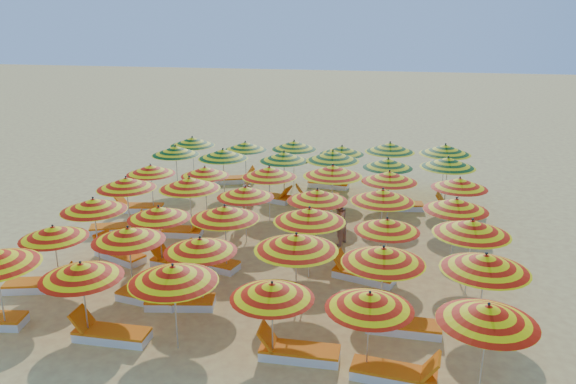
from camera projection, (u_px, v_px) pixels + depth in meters
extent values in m
plane|color=#F0D16B|center=(285.00, 244.00, 17.96)|extent=(120.00, 120.00, 0.00)
cylinder|color=silver|center=(0.00, 292.00, 12.73)|extent=(0.04, 0.04, 1.98)
cylinder|color=silver|center=(85.00, 303.00, 12.44)|extent=(0.03, 0.03, 1.81)
cone|color=orange|center=(81.00, 271.00, 12.21)|extent=(1.94, 1.94, 0.35)
sphere|color=black|center=(80.00, 262.00, 12.15)|extent=(0.06, 0.06, 0.06)
cylinder|color=silver|center=(175.00, 309.00, 12.06)|extent=(0.04, 0.04, 1.92)
cone|color=orange|center=(173.00, 274.00, 11.81)|extent=(2.19, 2.19, 0.37)
sphere|color=black|center=(172.00, 265.00, 11.75)|extent=(0.06, 0.06, 0.06)
cylinder|color=silver|center=(272.00, 324.00, 11.66)|extent=(0.03, 0.03, 1.75)
cone|color=orange|center=(272.00, 291.00, 11.43)|extent=(2.02, 2.02, 0.33)
sphere|color=black|center=(272.00, 282.00, 11.37)|extent=(0.06, 0.06, 0.06)
cylinder|color=silver|center=(368.00, 335.00, 11.22)|extent=(0.03, 0.03, 1.77)
cone|color=orange|center=(370.00, 301.00, 10.99)|extent=(2.12, 2.12, 0.34)
sphere|color=black|center=(370.00, 292.00, 10.94)|extent=(0.06, 0.06, 0.06)
cylinder|color=silver|center=(483.00, 352.00, 10.56)|extent=(0.04, 0.04, 1.87)
cone|color=orange|center=(488.00, 314.00, 10.31)|extent=(2.48, 2.48, 0.36)
sphere|color=black|center=(489.00, 304.00, 10.25)|extent=(0.06, 0.06, 0.06)
cylinder|color=silver|center=(57.00, 259.00, 14.74)|extent=(0.03, 0.03, 1.75)
cone|color=orange|center=(53.00, 232.00, 14.51)|extent=(1.95, 1.95, 0.33)
sphere|color=black|center=(52.00, 225.00, 14.45)|extent=(0.06, 0.06, 0.06)
cylinder|color=silver|center=(131.00, 263.00, 14.37)|extent=(0.04, 0.04, 1.85)
cone|color=orange|center=(128.00, 234.00, 14.13)|extent=(2.34, 2.34, 0.35)
sphere|color=black|center=(128.00, 227.00, 14.07)|extent=(0.06, 0.06, 0.06)
cylinder|color=silver|center=(202.00, 274.00, 13.84)|extent=(0.03, 0.03, 1.79)
cone|color=orange|center=(200.00, 245.00, 13.61)|extent=(2.32, 2.32, 0.34)
sphere|color=black|center=(200.00, 237.00, 13.55)|extent=(0.06, 0.06, 0.06)
cylinder|color=silver|center=(296.00, 276.00, 13.49)|extent=(0.04, 0.04, 2.02)
cone|color=orange|center=(296.00, 242.00, 13.23)|extent=(2.09, 2.09, 0.38)
sphere|color=black|center=(296.00, 234.00, 13.16)|extent=(0.07, 0.07, 0.07)
cylinder|color=silver|center=(382.00, 289.00, 12.95)|extent=(0.04, 0.04, 1.94)
cone|color=orange|center=(383.00, 255.00, 12.70)|extent=(2.33, 2.33, 0.37)
sphere|color=black|center=(384.00, 247.00, 12.64)|extent=(0.06, 0.06, 0.06)
cylinder|color=silver|center=(481.00, 297.00, 12.52)|extent=(0.04, 0.04, 1.96)
cone|color=orange|center=(485.00, 262.00, 12.27)|extent=(2.32, 2.32, 0.37)
sphere|color=black|center=(486.00, 253.00, 12.20)|extent=(0.07, 0.07, 0.07)
cylinder|color=silver|center=(96.00, 231.00, 16.44)|extent=(0.04, 0.04, 1.91)
cone|color=orange|center=(93.00, 205.00, 16.20)|extent=(2.00, 2.00, 0.36)
sphere|color=black|center=(93.00, 198.00, 16.13)|extent=(0.06, 0.06, 0.06)
cylinder|color=silver|center=(161.00, 238.00, 16.10)|extent=(0.03, 0.03, 1.79)
cone|color=orange|center=(159.00, 213.00, 15.87)|extent=(2.23, 2.23, 0.34)
sphere|color=black|center=(158.00, 206.00, 15.81)|extent=(0.06, 0.06, 0.06)
cylinder|color=silver|center=(226.00, 240.00, 15.73)|extent=(0.04, 0.04, 1.93)
cone|color=orange|center=(225.00, 212.00, 15.48)|extent=(2.46, 2.46, 0.37)
sphere|color=black|center=(225.00, 205.00, 15.42)|extent=(0.06, 0.06, 0.06)
cylinder|color=silver|center=(309.00, 244.00, 15.42)|extent=(0.04, 0.04, 1.98)
cone|color=orange|center=(309.00, 215.00, 15.16)|extent=(2.46, 2.46, 0.38)
sphere|color=black|center=(310.00, 207.00, 15.10)|extent=(0.07, 0.07, 0.07)
cylinder|color=silver|center=(386.00, 251.00, 15.21)|extent=(0.03, 0.03, 1.77)
cone|color=orange|center=(387.00, 225.00, 14.98)|extent=(2.18, 2.18, 0.34)
sphere|color=black|center=(387.00, 218.00, 14.92)|extent=(0.06, 0.06, 0.06)
cylinder|color=silver|center=(469.00, 258.00, 14.52)|extent=(0.04, 0.04, 1.98)
cone|color=orange|center=(472.00, 227.00, 14.27)|extent=(2.13, 2.13, 0.38)
sphere|color=black|center=(473.00, 219.00, 14.20)|extent=(0.07, 0.07, 0.07)
cylinder|color=silver|center=(128.00, 207.00, 18.48)|extent=(0.04, 0.04, 1.92)
cone|color=orange|center=(126.00, 183.00, 18.23)|extent=(2.32, 2.32, 0.37)
sphere|color=black|center=(126.00, 177.00, 18.17)|extent=(0.06, 0.06, 0.06)
cylinder|color=silver|center=(191.00, 208.00, 18.29)|extent=(0.04, 0.04, 1.98)
cone|color=orange|center=(189.00, 183.00, 18.03)|extent=(2.56, 2.56, 0.38)
sphere|color=black|center=(189.00, 177.00, 17.96)|extent=(0.07, 0.07, 0.07)
cylinder|color=silver|center=(246.00, 215.00, 17.89)|extent=(0.03, 0.03, 1.81)
cone|color=orange|center=(245.00, 192.00, 17.65)|extent=(2.18, 2.18, 0.34)
sphere|color=black|center=(245.00, 186.00, 17.59)|extent=(0.06, 0.06, 0.06)
cylinder|color=silver|center=(317.00, 220.00, 17.37)|extent=(0.04, 0.04, 1.88)
cone|color=orange|center=(317.00, 195.00, 17.13)|extent=(2.41, 2.41, 0.36)
sphere|color=black|center=(318.00, 189.00, 17.07)|extent=(0.06, 0.06, 0.06)
cylinder|color=silver|center=(381.00, 222.00, 17.15)|extent=(0.04, 0.04, 1.94)
cone|color=orange|center=(383.00, 195.00, 16.90)|extent=(2.43, 2.43, 0.37)
sphere|color=black|center=(383.00, 189.00, 16.84)|extent=(0.06, 0.06, 0.06)
cylinder|color=silver|center=(454.00, 231.00, 16.52)|extent=(0.04, 0.04, 1.88)
cone|color=orange|center=(456.00, 205.00, 16.27)|extent=(2.22, 2.22, 0.36)
sphere|color=black|center=(457.00, 198.00, 16.21)|extent=(0.06, 0.06, 0.06)
cylinder|color=silver|center=(152.00, 190.00, 20.60)|extent=(0.03, 0.03, 1.77)
cone|color=orange|center=(151.00, 169.00, 20.37)|extent=(2.18, 2.18, 0.34)
sphere|color=black|center=(150.00, 164.00, 20.31)|extent=(0.06, 0.06, 0.06)
cylinder|color=silver|center=(206.00, 191.00, 20.44)|extent=(0.03, 0.03, 1.75)
cone|color=orange|center=(205.00, 171.00, 20.21)|extent=(2.21, 2.21, 0.33)
sphere|color=black|center=(205.00, 166.00, 20.15)|extent=(0.06, 0.06, 0.06)
cylinder|color=silver|center=(270.00, 195.00, 19.74)|extent=(0.04, 0.04, 1.93)
cone|color=orange|center=(269.00, 172.00, 19.49)|extent=(2.48, 2.48, 0.37)
sphere|color=black|center=(269.00, 166.00, 19.42)|extent=(0.06, 0.06, 0.06)
cylinder|color=silver|center=(332.00, 195.00, 19.49)|extent=(0.04, 0.04, 2.05)
cone|color=orange|center=(333.00, 171.00, 19.22)|extent=(2.14, 2.14, 0.39)
sphere|color=black|center=(333.00, 164.00, 19.15)|extent=(0.07, 0.07, 0.07)
cylinder|color=silver|center=(388.00, 200.00, 19.26)|extent=(0.04, 0.04, 1.90)
cone|color=orange|center=(389.00, 177.00, 19.01)|extent=(2.22, 2.22, 0.36)
sphere|color=black|center=(390.00, 171.00, 18.95)|extent=(0.06, 0.06, 0.06)
cylinder|color=silver|center=(457.00, 206.00, 18.71)|extent=(0.04, 0.04, 1.84)
cone|color=orange|center=(460.00, 183.00, 18.47)|extent=(2.22, 2.22, 0.35)
sphere|color=black|center=(460.00, 177.00, 18.41)|extent=(0.06, 0.06, 0.06)
cylinder|color=silver|center=(177.00, 170.00, 22.87)|extent=(0.04, 0.04, 1.92)
cone|color=#737907|center=(176.00, 150.00, 22.62)|extent=(2.54, 2.54, 0.37)
sphere|color=black|center=(175.00, 145.00, 22.56)|extent=(0.06, 0.06, 0.06)
cylinder|color=silver|center=(224.00, 175.00, 22.15)|extent=(0.04, 0.04, 1.97)
cone|color=#737907|center=(223.00, 154.00, 21.90)|extent=(2.24, 2.24, 0.37)
sphere|color=black|center=(223.00, 148.00, 21.83)|extent=(0.07, 0.07, 0.07)
cylinder|color=silver|center=(284.00, 177.00, 21.94)|extent=(0.04, 0.04, 1.92)
cone|color=#737907|center=(284.00, 156.00, 21.69)|extent=(2.19, 2.19, 0.36)
sphere|color=black|center=(284.00, 151.00, 21.63)|extent=(0.06, 0.06, 0.06)
cylinder|color=silver|center=(332.00, 178.00, 21.56)|extent=(0.04, 0.04, 2.04)
cone|color=#737907|center=(333.00, 156.00, 21.30)|extent=(2.41, 2.41, 0.39)
sphere|color=black|center=(333.00, 150.00, 21.23)|extent=(0.07, 0.07, 0.07)
cylinder|color=silver|center=(387.00, 184.00, 21.14)|extent=(0.04, 0.04, 1.86)
cone|color=#737907|center=(388.00, 163.00, 20.90)|extent=(2.04, 2.04, 0.35)
sphere|color=black|center=(388.00, 158.00, 20.84)|extent=(0.06, 0.06, 0.06)
cylinder|color=silver|center=(446.00, 185.00, 20.69)|extent=(0.04, 0.04, 2.02)
cone|color=#737907|center=(448.00, 162.00, 20.42)|extent=(2.37, 2.37, 0.38)
sphere|color=black|center=(448.00, 157.00, 20.36)|extent=(0.07, 0.07, 0.07)
cylinder|color=silver|center=(193.00, 160.00, 24.46)|extent=(0.04, 0.04, 1.93)
cone|color=#737907|center=(192.00, 141.00, 24.21)|extent=(2.16, 2.16, 0.37)
sphere|color=black|center=(192.00, 137.00, 24.15)|extent=(0.06, 0.06, 0.06)
cylinder|color=silver|center=(246.00, 164.00, 24.10)|extent=(0.03, 0.03, 1.81)
cone|color=#737907|center=(245.00, 146.00, 23.86)|extent=(2.15, 2.15, 0.35)
sphere|color=black|center=(245.00, 141.00, 23.80)|extent=(0.06, 0.06, 0.06)
cylinder|color=silver|center=(294.00, 164.00, 23.90)|extent=(0.04, 0.04, 1.90)
cone|color=#737907|center=(294.00, 145.00, 23.65)|extent=(2.37, 2.37, 0.36)
sphere|color=black|center=(294.00, 140.00, 23.59)|extent=(0.06, 0.06, 0.06)
cylinder|color=silver|center=(341.00, 169.00, 23.31)|extent=(0.03, 0.03, 1.83)
cone|color=#737907|center=(342.00, 150.00, 23.08)|extent=(2.35, 2.35, 0.35)
sphere|color=black|center=(342.00, 145.00, 23.02)|extent=(0.06, 0.06, 0.06)
cylinder|color=silver|center=(389.00, 168.00, 23.00)|extent=(0.04, 0.04, 2.02)
cone|color=#737907|center=(390.00, 147.00, 22.74)|extent=(2.57, 2.57, 0.39)
sphere|color=black|center=(390.00, 142.00, 22.67)|extent=(0.07, 0.07, 0.07)
cylinder|color=silver|center=(443.00, 171.00, 22.57)|extent=(0.04, 0.04, 2.05)
cone|color=#737907|center=(445.00, 149.00, 22.30)|extent=(2.59, 2.59, 0.39)
sphere|color=black|center=(446.00, 144.00, 22.23)|extent=(0.07, 0.07, 0.07)
cube|color=white|center=(112.00, 336.00, 12.63)|extent=(1.70, 0.59, 0.20)
cube|color=orange|center=(112.00, 331.00, 12.59)|extent=(1.70, 0.59, 0.06)
cube|color=orange|center=(82.00, 319.00, 12.65)|extent=(0.37, 0.58, 0.48)
cube|color=white|center=(300.00, 354.00, 11.95)|extent=(1.71, 0.61, 0.20)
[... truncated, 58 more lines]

